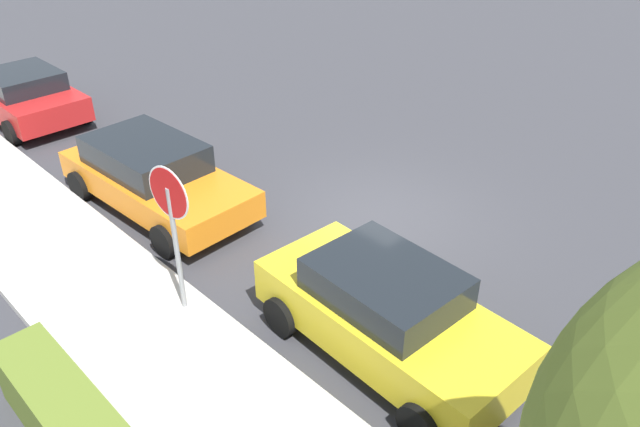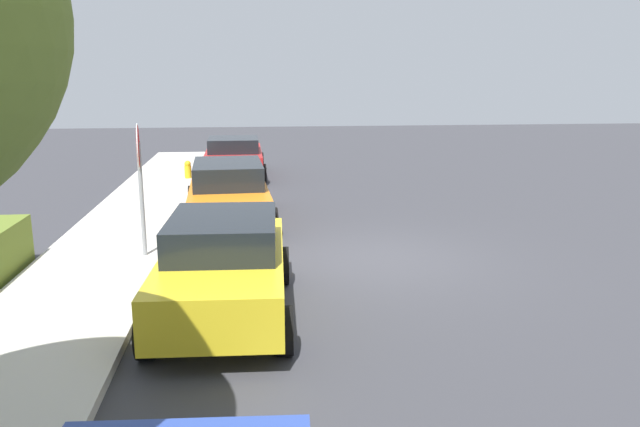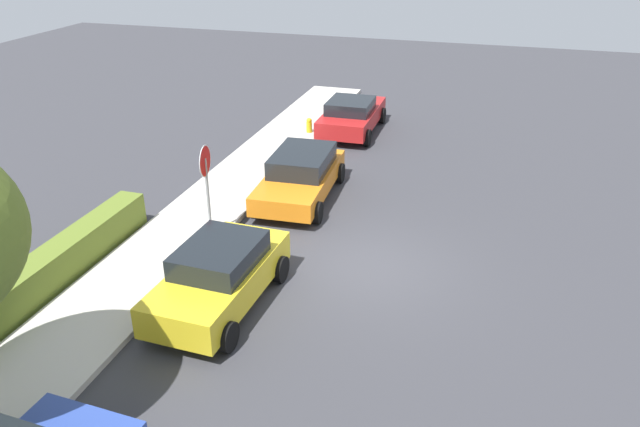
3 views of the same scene
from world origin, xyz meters
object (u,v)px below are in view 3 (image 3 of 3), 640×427
stop_sign (206,175)px  parked_car_red (352,115)px  parked_car_orange (301,175)px  fire_hydrant (309,127)px  parked_car_yellow (220,275)px

stop_sign → parked_car_red: 9.91m
parked_car_orange → fire_hydrant: size_ratio=6.35×
stop_sign → fire_hydrant: (8.86, 0.05, -1.47)m
stop_sign → parked_car_yellow: (-2.83, -1.63, -1.06)m
parked_car_yellow → parked_car_orange: bearing=1.4°
parked_car_red → fire_hydrant: 1.76m
parked_car_yellow → parked_car_red: bearing=0.9°
stop_sign → parked_car_red: size_ratio=0.61×
parked_car_orange → stop_sign: bearing=155.4°
parked_car_red → fire_hydrant: (-0.88, 1.48, -0.35)m
parked_car_orange → fire_hydrant: bearing=15.2°
stop_sign → parked_car_orange: 3.72m
parked_car_orange → parked_car_red: bearing=0.4°
parked_car_yellow → parked_car_orange: size_ratio=0.91×
parked_car_yellow → parked_car_red: 12.57m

